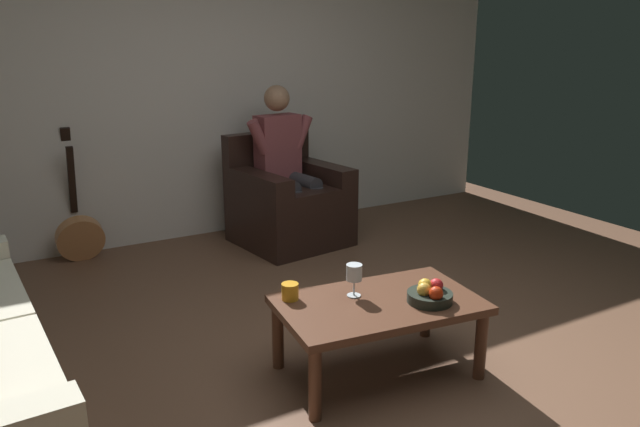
{
  "coord_description": "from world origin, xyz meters",
  "views": [
    {
      "loc": [
        1.76,
        2.32,
        1.65
      ],
      "look_at": [
        -0.1,
        -0.94,
        0.57
      ],
      "focal_mm": 34.4,
      "sensor_mm": 36.0,
      "label": 1
    }
  ],
  "objects_px": {
    "wine_glass_near": "(354,274)",
    "candle_jar": "(290,292)",
    "guitar": "(80,233)",
    "fruit_bowl": "(430,294)",
    "armchair": "(288,204)",
    "person_seated": "(285,160)",
    "coffee_table": "(378,311)"
  },
  "relations": [
    {
      "from": "wine_glass_near",
      "to": "candle_jar",
      "type": "relative_size",
      "value": 1.97
    },
    {
      "from": "guitar",
      "to": "fruit_bowl",
      "type": "distance_m",
      "value": 2.9
    },
    {
      "from": "fruit_bowl",
      "to": "candle_jar",
      "type": "distance_m",
      "value": 0.69
    },
    {
      "from": "armchair",
      "to": "fruit_bowl",
      "type": "xyz_separation_m",
      "value": [
        0.34,
        2.22,
        0.11
      ]
    },
    {
      "from": "guitar",
      "to": "fruit_bowl",
      "type": "bearing_deg",
      "value": 115.42
    },
    {
      "from": "armchair",
      "to": "person_seated",
      "type": "relative_size",
      "value": 0.7
    },
    {
      "from": "armchair",
      "to": "guitar",
      "type": "height_order",
      "value": "guitar"
    },
    {
      "from": "armchair",
      "to": "wine_glass_near",
      "type": "height_order",
      "value": "armchair"
    },
    {
      "from": "coffee_table",
      "to": "fruit_bowl",
      "type": "relative_size",
      "value": 4.7
    },
    {
      "from": "coffee_table",
      "to": "fruit_bowl",
      "type": "height_order",
      "value": "fruit_bowl"
    },
    {
      "from": "armchair",
      "to": "fruit_bowl",
      "type": "distance_m",
      "value": 2.25
    },
    {
      "from": "fruit_bowl",
      "to": "guitar",
      "type": "bearing_deg",
      "value": -64.58
    },
    {
      "from": "candle_jar",
      "to": "guitar",
      "type": "bearing_deg",
      "value": -73.66
    },
    {
      "from": "person_seated",
      "to": "coffee_table",
      "type": "bearing_deg",
      "value": 67.85
    },
    {
      "from": "armchair",
      "to": "guitar",
      "type": "xyz_separation_m",
      "value": [
        1.58,
        -0.39,
        -0.11
      ]
    },
    {
      "from": "person_seated",
      "to": "fruit_bowl",
      "type": "distance_m",
      "value": 2.28
    },
    {
      "from": "armchair",
      "to": "person_seated",
      "type": "bearing_deg",
      "value": -90.0
    },
    {
      "from": "person_seated",
      "to": "candle_jar",
      "type": "height_order",
      "value": "person_seated"
    },
    {
      "from": "person_seated",
      "to": "guitar",
      "type": "height_order",
      "value": "person_seated"
    },
    {
      "from": "coffee_table",
      "to": "guitar",
      "type": "height_order",
      "value": "guitar"
    },
    {
      "from": "coffee_table",
      "to": "wine_glass_near",
      "type": "height_order",
      "value": "wine_glass_near"
    },
    {
      "from": "coffee_table",
      "to": "candle_jar",
      "type": "xyz_separation_m",
      "value": [
        0.37,
        -0.23,
        0.1
      ]
    },
    {
      "from": "armchair",
      "to": "coffee_table",
      "type": "bearing_deg",
      "value": 67.6
    },
    {
      "from": "person_seated",
      "to": "coffee_table",
      "type": "distance_m",
      "value": 2.21
    },
    {
      "from": "person_seated",
      "to": "candle_jar",
      "type": "bearing_deg",
      "value": 56.29
    },
    {
      "from": "coffee_table",
      "to": "guitar",
      "type": "xyz_separation_m",
      "value": [
        1.03,
        -2.48,
        -0.12
      ]
    },
    {
      "from": "fruit_bowl",
      "to": "candle_jar",
      "type": "height_order",
      "value": "fruit_bowl"
    },
    {
      "from": "person_seated",
      "to": "guitar",
      "type": "xyz_separation_m",
      "value": [
        1.57,
        -0.36,
        -0.47
      ]
    },
    {
      "from": "armchair",
      "to": "fruit_bowl",
      "type": "relative_size",
      "value": 3.99
    },
    {
      "from": "guitar",
      "to": "candle_jar",
      "type": "distance_m",
      "value": 2.35
    },
    {
      "from": "armchair",
      "to": "fruit_bowl",
      "type": "bearing_deg",
      "value": 73.65
    },
    {
      "from": "candle_jar",
      "to": "person_seated",
      "type": "bearing_deg",
      "value": -115.96
    }
  ]
}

